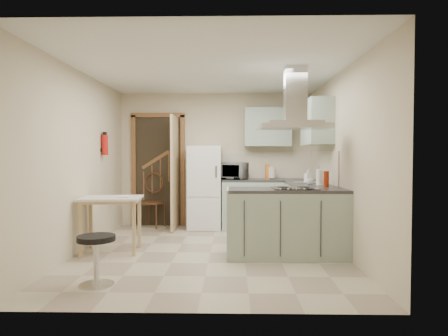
{
  "coord_description": "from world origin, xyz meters",
  "views": [
    {
      "loc": [
        0.3,
        -5.44,
        1.36
      ],
      "look_at": [
        0.18,
        0.45,
        1.15
      ],
      "focal_mm": 32.0,
      "sensor_mm": 36.0,
      "label": 1
    }
  ],
  "objects_px": {
    "peninsula": "(287,222)",
    "bentwood_chair": "(153,203)",
    "stool": "(96,260)",
    "fridge": "(205,187)",
    "drop_leaf_table": "(111,224)",
    "extractor_hood": "(295,126)",
    "microwave": "(231,171)"
  },
  "relations": [
    {
      "from": "peninsula",
      "to": "drop_leaf_table",
      "type": "distance_m",
      "value": 2.41
    },
    {
      "from": "stool",
      "to": "extractor_hood",
      "type": "bearing_deg",
      "value": 28.58
    },
    {
      "from": "fridge",
      "to": "stool",
      "type": "relative_size",
      "value": 2.87
    },
    {
      "from": "bentwood_chair",
      "to": "stool",
      "type": "relative_size",
      "value": 1.76
    },
    {
      "from": "stool",
      "to": "microwave",
      "type": "height_order",
      "value": "microwave"
    },
    {
      "from": "bentwood_chair",
      "to": "microwave",
      "type": "relative_size",
      "value": 1.69
    },
    {
      "from": "peninsula",
      "to": "stool",
      "type": "height_order",
      "value": "peninsula"
    },
    {
      "from": "fridge",
      "to": "peninsula",
      "type": "height_order",
      "value": "fridge"
    },
    {
      "from": "fridge",
      "to": "bentwood_chair",
      "type": "height_order",
      "value": "fridge"
    },
    {
      "from": "stool",
      "to": "microwave",
      "type": "distance_m",
      "value": 3.54
    },
    {
      "from": "bentwood_chair",
      "to": "stool",
      "type": "distance_m",
      "value": 3.26
    },
    {
      "from": "peninsula",
      "to": "bentwood_chair",
      "type": "xyz_separation_m",
      "value": [
        -2.19,
        2.04,
        0.01
      ]
    },
    {
      "from": "bentwood_chair",
      "to": "stool",
      "type": "bearing_deg",
      "value": -70.85
    },
    {
      "from": "stool",
      "to": "drop_leaf_table",
      "type": "bearing_deg",
      "value": 100.92
    },
    {
      "from": "fridge",
      "to": "stool",
      "type": "xyz_separation_m",
      "value": [
        -0.9,
        -3.19,
        -0.49
      ]
    },
    {
      "from": "bentwood_chair",
      "to": "microwave",
      "type": "distance_m",
      "value": 1.57
    },
    {
      "from": "fridge",
      "to": "extractor_hood",
      "type": "distance_m",
      "value": 2.57
    },
    {
      "from": "fridge",
      "to": "drop_leaf_table",
      "type": "distance_m",
      "value": 2.17
    },
    {
      "from": "extractor_hood",
      "to": "fridge",
      "type": "bearing_deg",
      "value": 123.79
    },
    {
      "from": "bentwood_chair",
      "to": "extractor_hood",
      "type": "bearing_deg",
      "value": -23.67
    },
    {
      "from": "fridge",
      "to": "drop_leaf_table",
      "type": "height_order",
      "value": "fridge"
    },
    {
      "from": "bentwood_chair",
      "to": "stool",
      "type": "height_order",
      "value": "bentwood_chair"
    },
    {
      "from": "stool",
      "to": "fridge",
      "type": "bearing_deg",
      "value": 74.22
    },
    {
      "from": "peninsula",
      "to": "stool",
      "type": "bearing_deg",
      "value": -150.3
    },
    {
      "from": "drop_leaf_table",
      "to": "bentwood_chair",
      "type": "bearing_deg",
      "value": 78.97
    },
    {
      "from": "extractor_hood",
      "to": "microwave",
      "type": "relative_size",
      "value": 1.65
    },
    {
      "from": "drop_leaf_table",
      "to": "stool",
      "type": "relative_size",
      "value": 1.56
    },
    {
      "from": "extractor_hood",
      "to": "bentwood_chair",
      "type": "distance_m",
      "value": 3.32
    },
    {
      "from": "bentwood_chair",
      "to": "drop_leaf_table",
      "type": "bearing_deg",
      "value": -78.3
    },
    {
      "from": "extractor_hood",
      "to": "stool",
      "type": "bearing_deg",
      "value": -151.42
    },
    {
      "from": "peninsula",
      "to": "bentwood_chair",
      "type": "height_order",
      "value": "bentwood_chair"
    },
    {
      "from": "extractor_hood",
      "to": "stool",
      "type": "height_order",
      "value": "extractor_hood"
    }
  ]
}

